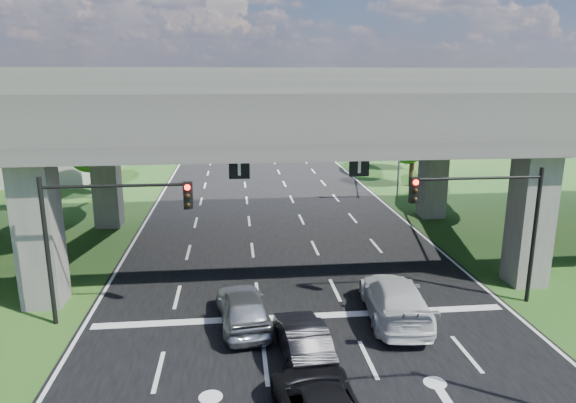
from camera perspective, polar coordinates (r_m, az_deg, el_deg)
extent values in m
plane|color=#1E4C18|center=(18.68, 3.27, -17.49)|extent=(160.00, 160.00, 0.00)
cube|color=black|center=(27.62, -0.06, -6.68)|extent=(18.00, 120.00, 0.03)
cube|color=#383633|center=(27.91, -0.50, 10.36)|extent=(80.00, 15.00, 2.00)
cube|color=#5E5B56|center=(20.65, 1.48, 13.28)|extent=(80.00, 0.50, 1.00)
cube|color=#5E5B56|center=(35.08, -1.67, 13.52)|extent=(80.00, 0.50, 1.00)
cube|color=#5E5B56|center=(24.08, -26.01, -2.52)|extent=(1.60, 1.60, 7.00)
cube|color=#5E5B56|center=(35.29, -19.57, 2.93)|extent=(1.60, 1.60, 7.00)
cube|color=#5E5B56|center=(26.41, 25.40, -1.10)|extent=(1.60, 1.60, 7.00)
cube|color=#5E5B56|center=(36.92, 15.87, 3.66)|extent=(1.60, 1.60, 7.00)
cube|color=black|center=(21.06, -5.44, 3.66)|extent=(0.85, 0.06, 0.85)
cube|color=black|center=(21.68, 7.92, 3.88)|extent=(0.85, 0.06, 0.85)
cylinder|color=black|center=(24.39, 25.67, -3.51)|extent=(0.18, 0.18, 6.00)
cylinder|color=black|center=(22.46, 20.36, 2.45)|extent=(5.50, 0.12, 0.12)
cube|color=black|center=(21.31, 13.83, 1.24)|extent=(0.35, 0.28, 1.05)
sphere|color=#FF0C05|center=(21.09, 14.03, 2.07)|extent=(0.22, 0.22, 0.22)
cylinder|color=black|center=(22.09, -25.14, -5.19)|extent=(0.18, 0.18, 6.00)
cylinder|color=black|center=(20.66, -18.67, 1.65)|extent=(5.50, 0.12, 0.12)
cube|color=black|center=(20.14, -11.04, 0.67)|extent=(0.35, 0.28, 1.05)
sphere|color=#FF0C05|center=(19.91, -11.13, 1.54)|extent=(0.22, 0.22, 0.22)
cylinder|color=gray|center=(42.12, 12.36, 7.14)|extent=(0.16, 0.16, 10.00)
cylinder|color=gray|center=(41.41, 10.68, 13.63)|extent=(3.00, 0.10, 0.10)
cube|color=gray|center=(41.01, 8.61, 13.57)|extent=(0.60, 0.25, 0.18)
cylinder|color=gray|center=(57.46, 7.37, 9.06)|extent=(0.16, 0.16, 10.00)
cylinder|color=gray|center=(56.94, 6.00, 13.79)|extent=(3.00, 0.10, 0.10)
cube|color=gray|center=(56.65, 4.47, 13.73)|extent=(0.60, 0.25, 0.18)
cylinder|color=black|center=(43.98, -20.83, 2.40)|extent=(0.36, 0.36, 3.30)
sphere|color=#1B4612|center=(43.53, -21.17, 6.27)|extent=(4.50, 4.50, 4.50)
sphere|color=#1B4612|center=(43.00, -20.91, 8.03)|extent=(3.60, 3.60, 3.60)
sphere|color=#1B4612|center=(44.10, -21.31, 5.16)|extent=(3.30, 3.30, 3.30)
cylinder|color=black|center=(52.41, -21.83, 3.79)|extent=(0.36, 0.36, 2.86)
sphere|color=#1B4612|center=(52.06, -22.09, 6.60)|extent=(3.90, 3.90, 3.90)
sphere|color=#1B4612|center=(51.55, -21.87, 7.87)|extent=(3.12, 3.12, 3.12)
sphere|color=#1B4612|center=(52.61, -22.21, 5.80)|extent=(2.86, 2.86, 2.86)
cylinder|color=black|center=(59.18, -16.07, 5.62)|extent=(0.36, 0.36, 3.52)
sphere|color=#1B4612|center=(58.83, -16.28, 8.70)|extent=(4.80, 4.80, 4.80)
sphere|color=#1B4612|center=(58.37, -16.04, 10.10)|extent=(3.84, 3.84, 3.84)
sphere|color=#1B4612|center=(59.36, -16.44, 7.80)|extent=(3.52, 3.52, 3.52)
cylinder|color=black|center=(47.16, 13.53, 3.51)|extent=(0.36, 0.36, 3.08)
sphere|color=#1B4612|center=(46.76, 13.73, 6.89)|extent=(4.20, 4.20, 4.20)
sphere|color=#1B4612|center=(46.49, 14.41, 8.37)|extent=(3.36, 3.36, 3.36)
sphere|color=#1B4612|center=(47.14, 13.16, 5.94)|extent=(3.08, 3.08, 3.08)
cylinder|color=black|center=(55.61, 13.74, 4.92)|extent=(0.36, 0.36, 2.86)
sphere|color=#1B4612|center=(55.29, 13.90, 7.58)|extent=(3.90, 3.90, 3.90)
sphere|color=#1B4612|center=(55.04, 14.47, 8.74)|extent=(3.12, 3.12, 3.12)
sphere|color=#1B4612|center=(55.65, 13.42, 6.84)|extent=(2.86, 2.86, 2.86)
cylinder|color=black|center=(62.03, 7.78, 6.29)|extent=(0.36, 0.36, 3.30)
sphere|color=#1B4612|center=(61.71, 7.87, 9.05)|extent=(4.50, 4.50, 4.50)
sphere|color=#1B4612|center=(61.42, 8.35, 10.27)|extent=(3.60, 3.60, 3.60)
sphere|color=#1B4612|center=(62.11, 7.49, 8.25)|extent=(3.30, 3.30, 3.30)
imported|color=#A3A7AB|center=(20.73, -5.02, -11.60)|extent=(2.35, 4.78, 1.57)
imported|color=black|center=(18.59, 1.64, -15.03)|extent=(1.81, 4.34, 1.40)
imported|color=silver|center=(21.67, 11.80, -10.58)|extent=(2.85, 5.87, 1.65)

